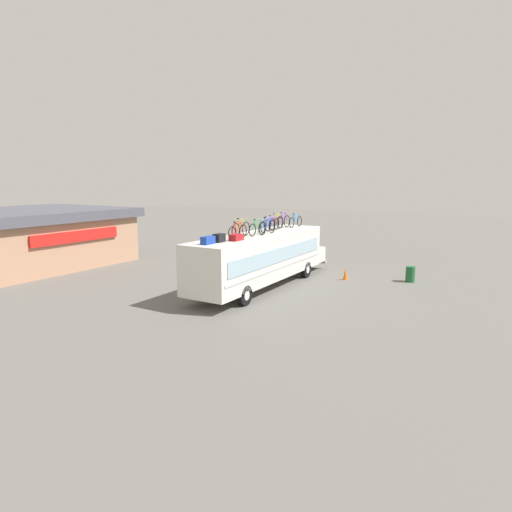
{
  "coord_description": "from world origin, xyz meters",
  "views": [
    {
      "loc": [
        -20.17,
        -11.73,
        5.84
      ],
      "look_at": [
        -0.42,
        0.0,
        1.84
      ],
      "focal_mm": 30.53,
      "sensor_mm": 36.0,
      "label": 1
    }
  ],
  "objects_px": {
    "rooftop_bicycle_2": "(241,229)",
    "traffic_cone": "(345,274)",
    "rooftop_bicycle_4": "(267,227)",
    "rooftop_bicycle_5": "(268,225)",
    "trash_bin": "(410,274)",
    "bus": "(262,256)",
    "luggage_bag_1": "(208,240)",
    "rooftop_bicycle_9": "(296,221)",
    "rooftop_bicycle_8": "(283,221)",
    "rooftop_bicycle_1": "(238,231)",
    "rooftop_bicycle_3": "(257,228)",
    "luggage_bag_2": "(219,238)",
    "luggage_bag_3": "(236,237)",
    "rooftop_bicycle_6": "(272,224)",
    "rooftop_bicycle_7": "(276,222)"
  },
  "relations": [
    {
      "from": "luggage_bag_3",
      "to": "rooftop_bicycle_5",
      "type": "distance_m",
      "value": 3.88
    },
    {
      "from": "rooftop_bicycle_9",
      "to": "rooftop_bicycle_4",
      "type": "bearing_deg",
      "value": -176.63
    },
    {
      "from": "rooftop_bicycle_8",
      "to": "rooftop_bicycle_9",
      "type": "distance_m",
      "value": 0.9
    },
    {
      "from": "bus",
      "to": "traffic_cone",
      "type": "distance_m",
      "value": 5.46
    },
    {
      "from": "luggage_bag_2",
      "to": "trash_bin",
      "type": "xyz_separation_m",
      "value": [
        9.37,
        -6.91,
        -2.72
      ]
    },
    {
      "from": "rooftop_bicycle_5",
      "to": "rooftop_bicycle_7",
      "type": "relative_size",
      "value": 0.94
    },
    {
      "from": "luggage_bag_1",
      "to": "luggage_bag_3",
      "type": "xyz_separation_m",
      "value": [
        1.66,
        -0.45,
        -0.02
      ]
    },
    {
      "from": "rooftop_bicycle_2",
      "to": "rooftop_bicycle_5",
      "type": "height_order",
      "value": "rooftop_bicycle_2"
    },
    {
      "from": "luggage_bag_3",
      "to": "rooftop_bicycle_8",
      "type": "distance_m",
      "value": 6.25
    },
    {
      "from": "rooftop_bicycle_6",
      "to": "luggage_bag_1",
      "type": "bearing_deg",
      "value": -179.15
    },
    {
      "from": "trash_bin",
      "to": "luggage_bag_1",
      "type": "bearing_deg",
      "value": 145.57
    },
    {
      "from": "rooftop_bicycle_9",
      "to": "rooftop_bicycle_8",
      "type": "bearing_deg",
      "value": 148.86
    },
    {
      "from": "luggage_bag_1",
      "to": "rooftop_bicycle_7",
      "type": "xyz_separation_m",
      "value": [
        7.06,
        0.24,
        0.22
      ]
    },
    {
      "from": "bus",
      "to": "luggage_bag_1",
      "type": "height_order",
      "value": "luggage_bag_1"
    },
    {
      "from": "rooftop_bicycle_3",
      "to": "rooftop_bicycle_9",
      "type": "relative_size",
      "value": 0.93
    },
    {
      "from": "rooftop_bicycle_5",
      "to": "rooftop_bicycle_8",
      "type": "xyz_separation_m",
      "value": [
        2.36,
        0.25,
        0.03
      ]
    },
    {
      "from": "rooftop_bicycle_5",
      "to": "traffic_cone",
      "type": "relative_size",
      "value": 2.5
    },
    {
      "from": "bus",
      "to": "rooftop_bicycle_3",
      "type": "height_order",
      "value": "rooftop_bicycle_3"
    },
    {
      "from": "rooftop_bicycle_5",
      "to": "bus",
      "type": "bearing_deg",
      "value": -173.81
    },
    {
      "from": "rooftop_bicycle_9",
      "to": "luggage_bag_2",
      "type": "bearing_deg",
      "value": 178.48
    },
    {
      "from": "rooftop_bicycle_5",
      "to": "luggage_bag_1",
      "type": "bearing_deg",
      "value": 179.44
    },
    {
      "from": "bus",
      "to": "trash_bin",
      "type": "bearing_deg",
      "value": -51.42
    },
    {
      "from": "rooftop_bicycle_4",
      "to": "luggage_bag_2",
      "type": "bearing_deg",
      "value": 173.37
    },
    {
      "from": "rooftop_bicycle_3",
      "to": "rooftop_bicycle_6",
      "type": "distance_m",
      "value": 2.47
    },
    {
      "from": "rooftop_bicycle_2",
      "to": "traffic_cone",
      "type": "height_order",
      "value": "rooftop_bicycle_2"
    },
    {
      "from": "luggage_bag_3",
      "to": "rooftop_bicycle_9",
      "type": "bearing_deg",
      "value": 1.53
    },
    {
      "from": "bus",
      "to": "rooftop_bicycle_7",
      "type": "xyz_separation_m",
      "value": [
        2.34,
        0.38,
        1.66
      ]
    },
    {
      "from": "rooftop_bicycle_4",
      "to": "rooftop_bicycle_5",
      "type": "xyz_separation_m",
      "value": [
        0.89,
        0.45,
        -0.02
      ]
    },
    {
      "from": "luggage_bag_2",
      "to": "traffic_cone",
      "type": "height_order",
      "value": "luggage_bag_2"
    },
    {
      "from": "luggage_bag_3",
      "to": "traffic_cone",
      "type": "bearing_deg",
      "value": -23.39
    },
    {
      "from": "luggage_bag_1",
      "to": "trash_bin",
      "type": "bearing_deg",
      "value": -34.43
    },
    {
      "from": "luggage_bag_1",
      "to": "rooftop_bicycle_1",
      "type": "bearing_deg",
      "value": -3.51
    },
    {
      "from": "trash_bin",
      "to": "traffic_cone",
      "type": "bearing_deg",
      "value": 112.1
    },
    {
      "from": "trash_bin",
      "to": "rooftop_bicycle_9",
      "type": "bearing_deg",
      "value": 102.8
    },
    {
      "from": "luggage_bag_2",
      "to": "rooftop_bicycle_3",
      "type": "height_order",
      "value": "rooftop_bicycle_3"
    },
    {
      "from": "bus",
      "to": "rooftop_bicycle_4",
      "type": "distance_m",
      "value": 1.7
    },
    {
      "from": "rooftop_bicycle_2",
      "to": "traffic_cone",
      "type": "bearing_deg",
      "value": -32.97
    },
    {
      "from": "luggage_bag_2",
      "to": "rooftop_bicycle_1",
      "type": "height_order",
      "value": "rooftop_bicycle_1"
    },
    {
      "from": "rooftop_bicycle_2",
      "to": "rooftop_bicycle_4",
      "type": "xyz_separation_m",
      "value": [
        1.57,
        -0.68,
        -0.01
      ]
    },
    {
      "from": "luggage_bag_1",
      "to": "luggage_bag_2",
      "type": "bearing_deg",
      "value": -4.26
    },
    {
      "from": "rooftop_bicycle_9",
      "to": "trash_bin",
      "type": "bearing_deg",
      "value": -77.2
    },
    {
      "from": "rooftop_bicycle_5",
      "to": "rooftop_bicycle_6",
      "type": "height_order",
      "value": "rooftop_bicycle_6"
    },
    {
      "from": "luggage_bag_1",
      "to": "rooftop_bicycle_5",
      "type": "bearing_deg",
      "value": -0.56
    },
    {
      "from": "rooftop_bicycle_2",
      "to": "rooftop_bicycle_7",
      "type": "height_order",
      "value": "rooftop_bicycle_2"
    },
    {
      "from": "luggage_bag_1",
      "to": "rooftop_bicycle_9",
      "type": "distance_m",
      "value": 8.65
    },
    {
      "from": "rooftop_bicycle_4",
      "to": "rooftop_bicycle_6",
      "type": "distance_m",
      "value": 1.74
    },
    {
      "from": "rooftop_bicycle_3",
      "to": "rooftop_bicycle_9",
      "type": "distance_m",
      "value": 4.81
    },
    {
      "from": "rooftop_bicycle_4",
      "to": "rooftop_bicycle_5",
      "type": "relative_size",
      "value": 1.03
    },
    {
      "from": "rooftop_bicycle_3",
      "to": "rooftop_bicycle_4",
      "type": "distance_m",
      "value": 0.81
    },
    {
      "from": "luggage_bag_2",
      "to": "rooftop_bicycle_8",
      "type": "bearing_deg",
      "value": 2.08
    }
  ]
}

